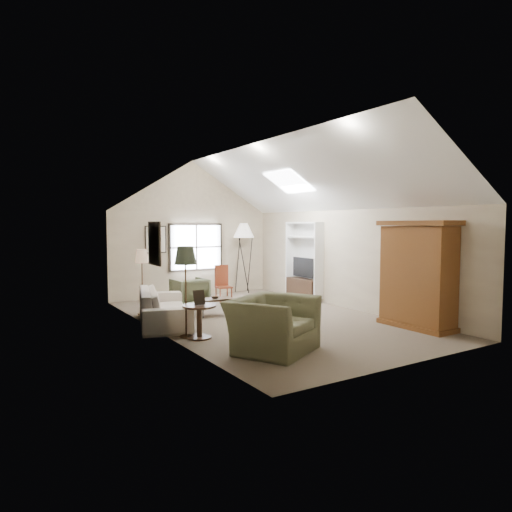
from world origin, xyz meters
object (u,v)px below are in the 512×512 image
armoire (418,275)px  armchair_far (190,293)px  sofa (164,306)px  side_table (199,322)px  coffee_table (215,307)px  armchair_near (273,325)px  side_chair (224,284)px

armoire → armchair_far: size_ratio=2.65×
armoire → armchair_far: 5.59m
sofa → side_table: size_ratio=3.99×
sofa → coffee_table: bearing=-68.1°
armoire → coffee_table: bearing=132.5°
sofa → armchair_near: size_ratio=1.82×
armchair_far → side_table: (-1.13, -3.05, -0.06)m
sofa → armchair_near: 3.15m
side_chair → sofa: bearing=-137.1°
coffee_table → armoire: bearing=-47.5°
coffee_table → side_table: 2.09m
armoire → side_table: armoire is taller
armoire → side_table: size_ratio=3.48×
sofa → armchair_far: (1.23, 1.45, 0.01)m
armchair_near → side_table: bearing=87.2°
coffee_table → side_chair: 1.91m
armchair_far → side_table: armchair_far is taller
sofa → coffee_table: sofa is taller
armchair_near → sofa: bearing=76.4°
side_chair → armchair_near: bearing=-101.0°
sofa → armchair_near: (0.78, -3.05, 0.08)m
side_chair → side_table: bearing=-117.1°
armoire → coffee_table: size_ratio=2.72×
coffee_table → armchair_near: bearing=-99.1°
sofa → coffee_table: size_ratio=3.12×
sofa → side_chair: side_chair is taller
armchair_near → armchair_far: 4.52m
armchair_far → side_chair: bearing=-169.4°
armchair_near → side_table: 1.60m
armchair_near → side_chair: side_chair is taller
sofa → side_table: 1.60m
side_table → side_chair: 3.98m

